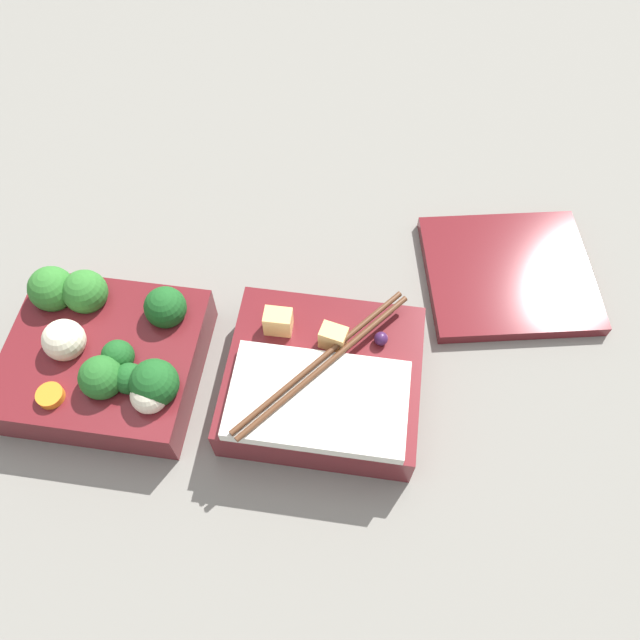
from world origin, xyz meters
TOP-DOWN VIEW (x-y plane):
  - ground_plane at (0.00, 0.00)m, footprint 3.00×3.00m
  - bento_tray_vegetable at (-0.11, 0.01)m, footprint 0.17×0.15m
  - bento_tray_rice at (0.09, 0.01)m, footprint 0.17×0.16m
  - bento_lid at (0.26, 0.16)m, footprint 0.19×0.18m

SIDE VIEW (x-z plane):
  - ground_plane at x=0.00m, z-range 0.00..0.00m
  - bento_lid at x=0.26m, z-range 0.00..0.01m
  - bento_tray_rice at x=0.09m, z-range -0.01..0.06m
  - bento_tray_vegetable at x=-0.11m, z-range -0.01..0.07m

